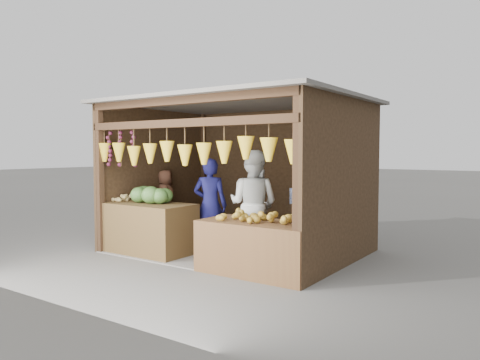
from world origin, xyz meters
name	(u,v)px	position (x,y,z in m)	size (l,w,h in m)	color
ground	(238,251)	(0.00, 0.00, 0.00)	(80.00, 80.00, 0.00)	#514F49
stall_structure	(235,158)	(-0.03, -0.04, 1.67)	(4.30, 3.30, 2.66)	slate
back_shelf	(323,200)	(1.05, 1.28, 0.87)	(1.25, 0.32, 1.32)	#382314
counter_left	(149,228)	(-1.18, -1.02, 0.44)	(1.59, 0.85, 0.87)	#453117
counter_right	(259,248)	(1.14, -1.09, 0.38)	(1.76, 0.85, 0.76)	#4F2C1A
stool	(166,231)	(-1.85, 0.11, 0.15)	(0.33, 0.33, 0.31)	black
man_standing	(210,205)	(-0.37, -0.31, 0.83)	(0.60, 0.40, 1.66)	#14144C
woman_standing	(253,204)	(0.51, -0.28, 0.90)	(0.87, 0.68, 1.80)	silver
vendor_seated	(166,197)	(-1.85, 0.11, 0.86)	(0.54, 0.35, 1.10)	brown
melon_pile	(151,194)	(-1.18, -0.95, 1.03)	(1.00, 0.50, 0.32)	#255316
tanfruit_pile	(122,198)	(-1.84, -1.04, 0.94)	(0.34, 0.40, 0.13)	#9F7A49
mango_pile	(259,215)	(1.17, -1.13, 0.87)	(1.40, 0.64, 0.22)	#C75D1A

